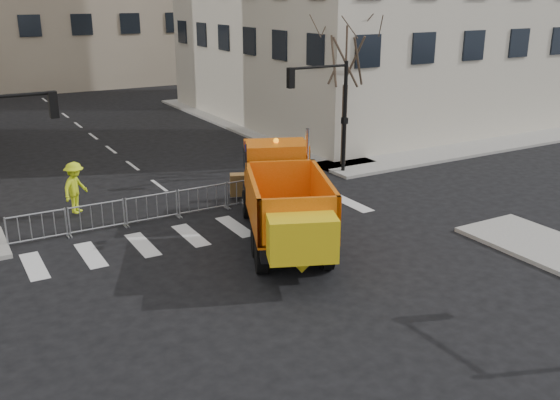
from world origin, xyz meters
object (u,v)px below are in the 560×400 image
worker (75,188)px  newspaper_box (277,178)px  cop_c (272,186)px  plow_truck (284,197)px  cop_b (293,182)px  cop_a (259,187)px

worker → newspaper_box: bearing=-51.8°
worker → cop_c: bearing=-62.9°
plow_truck → cop_b: size_ratio=5.81×
cop_b → worker: size_ratio=0.84×
worker → newspaper_box: worker is taller
cop_b → newspaper_box: 1.36m
cop_c → newspaper_box: cop_c is taller
cop_a → cop_b: (1.76, 0.31, -0.14)m
plow_truck → newspaper_box: plow_truck is taller
cop_b → cop_a: bearing=-2.2°
plow_truck → cop_a: plow_truck is taller
cop_a → newspaper_box: (1.77, 1.67, -0.29)m
plow_truck → worker: 8.59m
cop_b → worker: worker is taller
cop_a → cop_c: cop_a is taller
cop_c → plow_truck: bearing=32.2°
cop_c → cop_b: bearing=145.7°
newspaper_box → cop_b: bearing=-74.8°
cop_c → newspaper_box: (1.00, 1.35, -0.13)m
cop_a → newspaper_box: 2.45m
plow_truck → newspaper_box: bearing=-4.9°
worker → newspaper_box: size_ratio=1.85×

